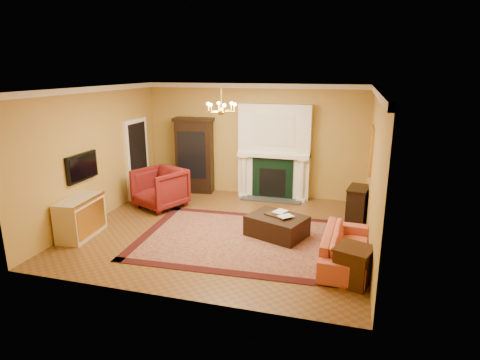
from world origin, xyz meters
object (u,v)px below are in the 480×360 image
at_px(leather_ottoman, 277,226).
at_px(coral_sofa, 346,242).
at_px(commode, 81,217).
at_px(end_table, 353,266).
at_px(pedestal_table, 147,182).
at_px(china_cabinet, 195,157).
at_px(wingback_armchair, 160,186).
at_px(console_table, 357,205).

bearing_deg(leather_ottoman, coral_sofa, -9.27).
bearing_deg(commode, end_table, -9.13).
xyz_separation_m(pedestal_table, end_table, (5.40, -3.20, -0.14)).
bearing_deg(leather_ottoman, pedestal_table, 177.99).
xyz_separation_m(china_cabinet, pedestal_table, (-1.06, -0.85, -0.56)).
relative_size(pedestal_table, commode, 0.68).
distance_m(pedestal_table, leather_ottoman, 4.21).
bearing_deg(leather_ottoman, wingback_armchair, -176.52).
bearing_deg(console_table, wingback_armchair, -166.21).
distance_m(console_table, leather_ottoman, 2.09).
xyz_separation_m(china_cabinet, console_table, (4.40, -1.16, -0.61)).
distance_m(coral_sofa, end_table, 0.75).
bearing_deg(wingback_armchair, china_cabinet, 102.02).
distance_m(china_cabinet, pedestal_table, 1.47).
relative_size(coral_sofa, console_table, 2.54).
height_order(coral_sofa, leather_ottoman, coral_sofa).
distance_m(china_cabinet, commode, 3.80).
distance_m(wingback_armchair, console_table, 4.76).
xyz_separation_m(wingback_armchair, commode, (-0.77, -2.09, -0.13)).
xyz_separation_m(console_table, leather_ottoman, (-1.60, -1.34, -0.16)).
bearing_deg(commode, china_cabinet, 68.51).
xyz_separation_m(coral_sofa, leather_ottoman, (-1.40, 0.82, -0.16)).
distance_m(end_table, leather_ottoman, 2.18).
height_order(coral_sofa, console_table, console_table).
bearing_deg(coral_sofa, pedestal_table, 67.56).
bearing_deg(end_table, coral_sofa, 100.89).
height_order(end_table, leather_ottoman, end_table).
relative_size(wingback_armchair, leather_ottoman, 0.96).
xyz_separation_m(commode, end_table, (5.45, -0.46, -0.11)).
bearing_deg(china_cabinet, console_table, -21.91).
bearing_deg(wingback_armchair, leather_ottoman, 7.19).
bearing_deg(commode, leather_ottoman, 11.21).
bearing_deg(coral_sofa, console_table, -2.56).
relative_size(end_table, leather_ottoman, 0.53).
bearing_deg(console_table, end_table, -81.51).
relative_size(console_table, leather_ottoman, 0.68).
bearing_deg(console_table, coral_sofa, -85.61).
bearing_deg(commode, wingback_armchair, 65.48).
xyz_separation_m(coral_sofa, end_table, (0.14, -0.73, -0.08)).
bearing_deg(pedestal_table, coral_sofa, -25.16).
bearing_deg(end_table, leather_ottoman, 134.80).
height_order(wingback_armchair, console_table, wingback_armchair).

